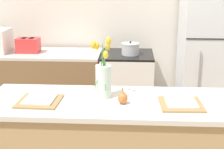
# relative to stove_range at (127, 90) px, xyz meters

# --- Properties ---
(back_wall) EXTENTS (5.20, 0.08, 2.70)m
(back_wall) POSITION_rel_stove_range_xyz_m (-0.10, 0.40, 0.91)
(back_wall) COLOR silver
(back_wall) RESTS_ON ground_plane
(back_counter) EXTENTS (1.68, 0.60, 0.89)m
(back_counter) POSITION_rel_stove_range_xyz_m (-1.16, 0.00, 0.00)
(back_counter) COLOR brown
(back_counter) RESTS_ON ground_plane
(stove_range) EXTENTS (0.60, 0.61, 0.89)m
(stove_range) POSITION_rel_stove_range_xyz_m (0.00, 0.00, 0.00)
(stove_range) COLOR silver
(stove_range) RESTS_ON ground_plane
(refrigerator) EXTENTS (0.68, 0.67, 1.82)m
(refrigerator) POSITION_rel_stove_range_xyz_m (0.95, 0.00, 0.47)
(refrigerator) COLOR silver
(refrigerator) RESTS_ON ground_plane
(flower_vase) EXTENTS (0.14, 0.17, 0.45)m
(flower_vase) POSITION_rel_stove_range_xyz_m (-0.15, -1.53, 0.62)
(flower_vase) COLOR silver
(flower_vase) RESTS_ON kitchen_island
(pear_figurine) EXTENTS (0.07, 0.07, 0.12)m
(pear_figurine) POSITION_rel_stove_range_xyz_m (-0.01, -1.66, 0.51)
(pear_figurine) COLOR #C66B33
(pear_figurine) RESTS_ON kitchen_island
(plate_setting_left) EXTENTS (0.30, 0.30, 0.02)m
(plate_setting_left) POSITION_rel_stove_range_xyz_m (-0.60, -1.66, 0.48)
(plate_setting_left) COLOR olive
(plate_setting_left) RESTS_ON kitchen_island
(plate_setting_right) EXTENTS (0.30, 0.30, 0.02)m
(plate_setting_right) POSITION_rel_stove_range_xyz_m (0.40, -1.66, 0.48)
(plate_setting_right) COLOR olive
(plate_setting_right) RESTS_ON kitchen_island
(toaster) EXTENTS (0.28, 0.18, 0.17)m
(toaster) POSITION_rel_stove_range_xyz_m (-1.17, 0.00, 0.53)
(toaster) COLOR red
(toaster) RESTS_ON back_counter
(cooking_pot) EXTENTS (0.21, 0.21, 0.16)m
(cooking_pot) POSITION_rel_stove_range_xyz_m (0.03, -0.04, 0.51)
(cooking_pot) COLOR #B2B5B7
(cooking_pot) RESTS_ON stove_range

